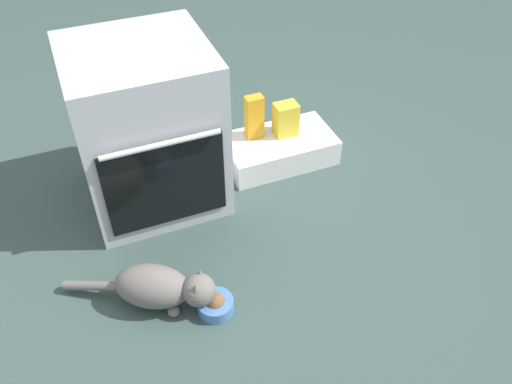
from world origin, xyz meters
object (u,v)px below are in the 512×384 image
Objects in this scene: food_bowl at (215,304)px; juice_carton at (254,117)px; oven at (147,128)px; pantry_cabinet at (279,149)px; snack_bag at (286,119)px; cat at (160,287)px.

juice_carton reaches higher than food_bowl.
oven is at bearing 93.19° from food_bowl.
pantry_cabinet is at bearing 51.70° from food_bowl.
oven reaches higher than food_bowl.
oven is 0.58m from juice_carton.
juice_carton is (0.52, 0.87, 0.23)m from food_bowl.
pantry_cabinet is 0.17m from snack_bag.
oven is 3.29× the size of juice_carton.
juice_carton is (0.56, 0.08, -0.13)m from oven.
pantry_cabinet is 0.23m from juice_carton.
snack_bag is at bearing 30.94° from pantry_cabinet.
snack_bag is at bearing -13.52° from juice_carton.
snack_bag reaches higher than cat.
juice_carton reaches higher than pantry_cabinet.
cat reaches higher than food_bowl.
pantry_cabinet is 3.91× the size of food_bowl.
pantry_cabinet is at bearing -29.87° from juice_carton.
snack_bag is at bearing 50.69° from food_bowl.
snack_bag is (0.87, 0.72, 0.13)m from cat.
food_bowl is 0.23m from cat.
oven is 1.36× the size of pantry_cabinet.
cat is (-0.83, -0.69, 0.03)m from pantry_cabinet.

